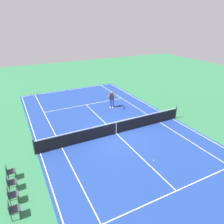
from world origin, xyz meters
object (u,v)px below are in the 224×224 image
spectator_chair_1 (11,194)px  spectator_chair_3 (9,171)px  tennis_player_near (112,99)px  spectator_chair_0 (12,209)px  tennis_net (116,128)px  spectator_chair_2 (10,182)px  tennis_ball (154,161)px

spectator_chair_1 → spectator_chair_3: 1.78m
tennis_player_near → spectator_chair_0: 12.94m
spectator_chair_0 → spectator_chair_1: 0.89m
tennis_player_near → spectator_chair_3: tennis_player_near is taller
tennis_player_near → spectator_chair_1: 12.34m
tennis_net → spectator_chair_3: (-1.71, 7.29, 0.03)m
spectator_chair_1 → spectator_chair_3: (1.78, 0.00, 0.00)m
spectator_chair_2 → spectator_chair_3: 0.89m
spectator_chair_2 → tennis_player_near: bearing=-52.2°
tennis_ball → spectator_chair_2: 7.90m
tennis_net → spectator_chair_3: tennis_net is taller
spectator_chair_1 → spectator_chair_3: bearing=0.0°
tennis_ball → spectator_chair_1: size_ratio=0.08×
tennis_net → spectator_chair_0: tennis_net is taller
tennis_net → tennis_ball: 4.02m
spectator_chair_1 → tennis_net: bearing=-64.5°
spectator_chair_0 → spectator_chair_2: size_ratio=1.00×
tennis_net → spectator_chair_1: 8.08m
tennis_ball → spectator_chair_2: (1.37, 7.77, 0.49)m
spectator_chair_0 → tennis_ball: bearing=-87.0°
tennis_player_near → tennis_ball: bearing=169.9°
spectator_chair_2 → spectator_chair_3: (0.89, 0.00, 0.00)m
spectator_chair_2 → tennis_ball: bearing=-100.0°
tennis_player_near → spectator_chair_0: tennis_player_near is taller
tennis_net → spectator_chair_2: bearing=109.6°
tennis_player_near → tennis_ball: tennis_player_near is taller
spectator_chair_2 → spectator_chair_3: size_ratio=1.00×
spectator_chair_0 → spectator_chair_3: (2.67, 0.00, 0.00)m
spectator_chair_1 → spectator_chair_3: same height
tennis_player_near → spectator_chair_3: 11.25m
spectator_chair_2 → tennis_net: bearing=-70.4°
tennis_net → tennis_player_near: 5.05m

